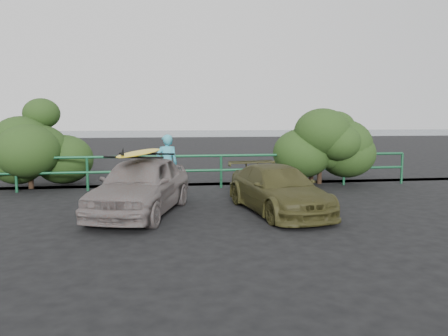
{
  "coord_description": "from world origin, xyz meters",
  "views": [
    {
      "loc": [
        -0.82,
        -8.25,
        2.17
      ],
      "look_at": [
        0.64,
        1.91,
        0.98
      ],
      "focal_mm": 35.0,
      "sensor_mm": 36.0,
      "label": 1
    }
  ],
  "objects_px": {
    "sedan": "(141,185)",
    "man": "(167,164)",
    "surfboard": "(140,153)",
    "olive_vehicle": "(278,189)",
    "guardrail": "(189,172)"
  },
  "relations": [
    {
      "from": "olive_vehicle",
      "to": "man",
      "type": "xyz_separation_m",
      "value": [
        -2.49,
        2.88,
        0.32
      ]
    },
    {
      "from": "sedan",
      "to": "man",
      "type": "distance_m",
      "value": 2.7
    },
    {
      "from": "man",
      "to": "olive_vehicle",
      "type": "bearing_deg",
      "value": 123.9
    },
    {
      "from": "olive_vehicle",
      "to": "man",
      "type": "distance_m",
      "value": 3.82
    },
    {
      "from": "guardrail",
      "to": "surfboard",
      "type": "xyz_separation_m",
      "value": [
        -1.29,
        -3.37,
        0.87
      ]
    },
    {
      "from": "guardrail",
      "to": "man",
      "type": "distance_m",
      "value": 1.05
    },
    {
      "from": "guardrail",
      "to": "man",
      "type": "xyz_separation_m",
      "value": [
        -0.66,
        -0.75,
        0.33
      ]
    },
    {
      "from": "man",
      "to": "surfboard",
      "type": "distance_m",
      "value": 2.74
    },
    {
      "from": "surfboard",
      "to": "sedan",
      "type": "bearing_deg",
      "value": 0.0
    },
    {
      "from": "guardrail",
      "to": "olive_vehicle",
      "type": "xyz_separation_m",
      "value": [
        1.82,
        -3.62,
        0.01
      ]
    },
    {
      "from": "guardrail",
      "to": "olive_vehicle",
      "type": "distance_m",
      "value": 4.06
    },
    {
      "from": "sedan",
      "to": "olive_vehicle",
      "type": "xyz_separation_m",
      "value": [
        3.11,
        -0.26,
        -0.12
      ]
    },
    {
      "from": "sedan",
      "to": "surfboard",
      "type": "xyz_separation_m",
      "value": [
        0.0,
        0.0,
        0.73
      ]
    },
    {
      "from": "olive_vehicle",
      "to": "man",
      "type": "relative_size",
      "value": 2.16
    },
    {
      "from": "sedan",
      "to": "man",
      "type": "bearing_deg",
      "value": 93.23
    }
  ]
}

